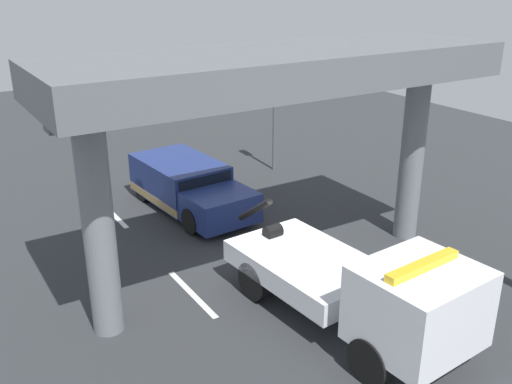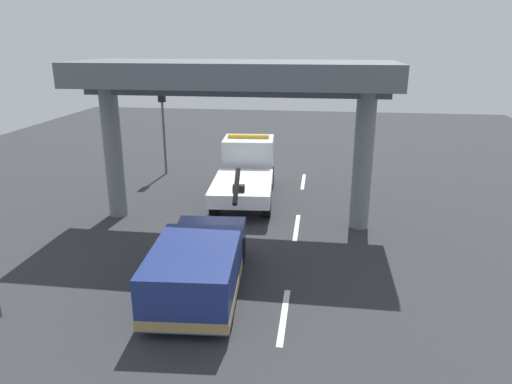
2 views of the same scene
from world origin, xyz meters
TOP-DOWN VIEW (x-y plane):
  - ground_plane at (0.00, 0.00)m, footprint 60.00×40.00m
  - lane_stripe_west at (-6.00, -2.43)m, footprint 2.60×0.16m
  - lane_stripe_mid at (0.00, -2.43)m, footprint 2.60×0.16m
  - tow_truck_white at (3.64, 0.06)m, footprint 7.32×2.80m
  - towed_van_green at (-5.16, -0.00)m, footprint 5.34×2.53m
  - overpass_structure at (0.37, 0.00)m, footprint 3.60×11.42m
  - traffic_light_near at (-6.98, 4.74)m, footprint 0.39×0.32m
  - traffic_cone_orange at (-1.11, 1.70)m, footprint 0.59×0.59m

SIDE VIEW (x-z plane):
  - ground_plane at x=0.00m, z-range -0.10..0.00m
  - lane_stripe_west at x=-6.00m, z-range 0.00..0.01m
  - lane_stripe_mid at x=0.00m, z-range 0.00..0.01m
  - traffic_cone_orange at x=-1.11m, z-range -0.02..0.69m
  - towed_van_green at x=-5.16m, z-range -0.01..1.57m
  - tow_truck_white at x=3.64m, z-range -0.03..2.43m
  - traffic_light_near at x=-6.98m, z-range 0.99..5.34m
  - overpass_structure at x=0.37m, z-range 2.18..8.16m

